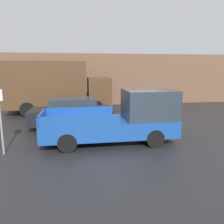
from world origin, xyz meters
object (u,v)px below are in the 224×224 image
object	(u,v)px
delivery_truck	(55,86)
parking_sign	(0,117)
pickup_truck	(123,119)
car	(72,113)
newspaper_box	(64,99)

from	to	relation	value
delivery_truck	parking_sign	xyz separation A→B (m)	(-1.17, -7.46, -0.49)
parking_sign	delivery_truck	bearing A→B (deg)	81.08
pickup_truck	car	size ratio (longest dim) A/B	1.30
car	newspaper_box	size ratio (longest dim) A/B	3.73
pickup_truck	parking_sign	bearing A→B (deg)	-171.25
newspaper_box	car	bearing A→B (deg)	-83.47
pickup_truck	car	xyz separation A→B (m)	(-2.18, 2.66, -0.20)
parking_sign	newspaper_box	distance (m)	10.32
parking_sign	newspaper_box	bearing A→B (deg)	80.85
car	parking_sign	distance (m)	4.19
pickup_truck	parking_sign	distance (m)	4.66
car	delivery_truck	distance (m)	4.41
car	newspaper_box	bearing A→B (deg)	96.53
newspaper_box	pickup_truck	bearing A→B (deg)	-72.64
delivery_truck	parking_sign	size ratio (longest dim) A/B	2.87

